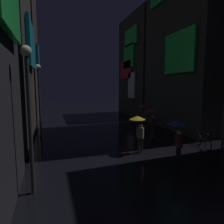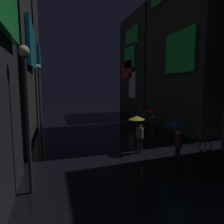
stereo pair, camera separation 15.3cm
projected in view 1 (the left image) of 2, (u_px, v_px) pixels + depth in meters
The scene contains 10 objects.
building_left_far at pixel (15, 23), 21.10m from camera, with size 4.25×8.49×20.89m.
building_right_mid at pixel (189, 32), 17.32m from camera, with size 4.25×8.52×16.95m.
building_right_far at pixel (143, 67), 25.82m from camera, with size 4.25×7.89×12.51m.
pedestrian_midstreet_centre_blue at pixel (177, 130), 9.63m from camera, with size 0.90×0.90×2.12m.
pedestrian_near_crossing_yellow at pixel (138, 124), 11.21m from camera, with size 0.90×0.90×2.12m.
pedestrian_foreground_right_red at pixel (152, 115), 14.60m from camera, with size 0.90×0.90×2.12m.
pedestrian_far_right_red at pixel (144, 110), 17.86m from camera, with size 0.90×0.90×2.12m.
bicycle_parked_at_storefront at pixel (203, 142), 12.25m from camera, with size 0.46×1.79×0.96m.
streetlamp_left_far at pixel (39, 93), 14.03m from camera, with size 0.36×0.36×5.28m.
streetlamp_left_near at pixel (29, 103), 6.67m from camera, with size 0.36×0.36×5.09m.
Camera 1 is at (-4.34, -1.98, 3.78)m, focal length 32.00 mm.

